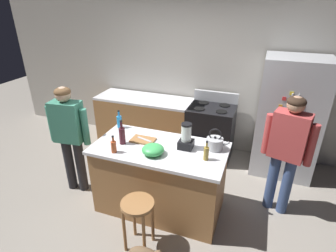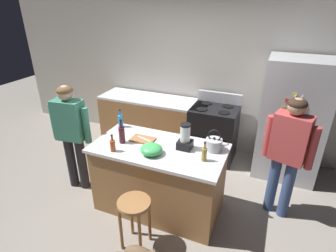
{
  "view_description": "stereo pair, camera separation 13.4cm",
  "coord_description": "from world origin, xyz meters",
  "views": [
    {
      "loc": [
        1.08,
        -2.65,
        2.58
      ],
      "look_at": [
        0.0,
        0.3,
        1.08
      ],
      "focal_mm": 29.01,
      "sensor_mm": 36.0,
      "label": 1
    },
    {
      "loc": [
        1.21,
        -2.6,
        2.58
      ],
      "look_at": [
        0.0,
        0.3,
        1.08
      ],
      "focal_mm": 29.01,
      "sensor_mm": 36.0,
      "label": 2
    }
  ],
  "objects": [
    {
      "name": "refrigerator",
      "position": [
        1.5,
        1.5,
        0.92
      ],
      "size": [
        0.9,
        0.73,
        1.84
      ],
      "color": "#B7BABF",
      "rests_on": "ground_plane"
    },
    {
      "name": "bottle_soda",
      "position": [
        -0.73,
        0.32,
        1.02
      ],
      "size": [
        0.07,
        0.07,
        0.26
      ],
      "color": "#268CD8",
      "rests_on": "kitchen_island"
    },
    {
      "name": "person_by_sink_right",
      "position": [
        1.45,
        0.5,
        0.96
      ],
      "size": [
        0.59,
        0.32,
        1.59
      ],
      "color": "#384C7A",
      "rests_on": "ground_plane"
    },
    {
      "name": "tea_kettle",
      "position": [
        0.63,
        0.19,
        1.01
      ],
      "size": [
        0.28,
        0.2,
        0.27
      ],
      "color": "#B7BABF",
      "rests_on": "kitchen_island"
    },
    {
      "name": "kitchen_island",
      "position": [
        0.0,
        0.0,
        0.47
      ],
      "size": [
        1.63,
        0.84,
        0.93
      ],
      "color": "#9E6B3D",
      "rests_on": "ground_plane"
    },
    {
      "name": "back_counter_run",
      "position": [
        -0.8,
        1.55,
        0.46
      ],
      "size": [
        2.0,
        0.64,
        0.93
      ],
      "color": "#9E6B3D",
      "rests_on": "ground_plane"
    },
    {
      "name": "bottle_cooking_sauce",
      "position": [
        -0.46,
        -0.29,
        1.01
      ],
      "size": [
        0.06,
        0.06,
        0.22
      ],
      "color": "#B24C26",
      "rests_on": "kitchen_island"
    },
    {
      "name": "back_wall",
      "position": [
        0.0,
        1.95,
        1.35
      ],
      "size": [
        8.0,
        0.1,
        2.7
      ],
      "primitive_type": "cube",
      "color": "#BCB7AD",
      "rests_on": "ground_plane"
    },
    {
      "name": "mixing_bowl",
      "position": [
        -0.01,
        -0.17,
        0.99
      ],
      "size": [
        0.26,
        0.26,
        0.12
      ],
      "primitive_type": "ellipsoid",
      "color": "#3FB259",
      "rests_on": "kitchen_island"
    },
    {
      "name": "bar_stool",
      "position": [
        0.01,
        -0.67,
        0.49
      ],
      "size": [
        0.36,
        0.36,
        0.62
      ],
      "color": "#9E6B3D",
      "rests_on": "ground_plane"
    },
    {
      "name": "bottle_vinegar",
      "position": [
        0.59,
        -0.08,
        1.01
      ],
      "size": [
        0.06,
        0.06,
        0.24
      ],
      "color": "olive",
      "rests_on": "kitchen_island"
    },
    {
      "name": "blender_appliance",
      "position": [
        0.31,
        0.09,
        1.06
      ],
      "size": [
        0.17,
        0.17,
        0.32
      ],
      "color": "black",
      "rests_on": "kitchen_island"
    },
    {
      "name": "cutting_board",
      "position": [
        -0.26,
        0.08,
        0.94
      ],
      "size": [
        0.3,
        0.2,
        0.02
      ],
      "primitive_type": "cube",
      "color": "#9E6B3D",
      "rests_on": "kitchen_island"
    },
    {
      "name": "person_by_island_left",
      "position": [
        -1.29,
        -0.04,
        0.94
      ],
      "size": [
        0.6,
        0.27,
        1.56
      ],
      "color": "#26262B",
      "rests_on": "ground_plane"
    },
    {
      "name": "bottle_wine",
      "position": [
        -0.46,
        -0.07,
        1.04
      ],
      "size": [
        0.08,
        0.08,
        0.32
      ],
      "color": "#471923",
      "rests_on": "kitchen_island"
    },
    {
      "name": "ground_plane",
      "position": [
        0.0,
        0.0,
        0.0
      ],
      "size": [
        14.0,
        14.0,
        0.0
      ],
      "primitive_type": "plane",
      "color": "gray"
    },
    {
      "name": "chef_knife",
      "position": [
        -0.24,
        0.08,
        0.95
      ],
      "size": [
        0.22,
        0.09,
        0.01
      ],
      "primitive_type": "cube",
      "rotation": [
        0.0,
        0.0,
        -0.27
      ],
      "color": "#B7BABF",
      "rests_on": "cutting_board"
    },
    {
      "name": "stove_range",
      "position": [
        0.33,
        1.52,
        0.47
      ],
      "size": [
        0.76,
        0.65,
        1.11
      ],
      "color": "black",
      "rests_on": "ground_plane"
    }
  ]
}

